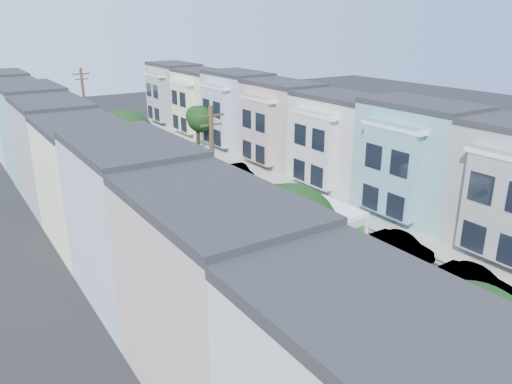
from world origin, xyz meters
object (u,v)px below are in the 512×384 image
(tree_d, at_px, (125,139))
(parked_right_c, at_px, (240,172))
(parked_left_d, at_px, (174,213))
(tree_far_r, at_px, (200,119))
(tree_a, at_px, (467,354))
(fedex_truck, at_px, (318,222))
(tree_e, at_px, (74,120))
(utility_pole_far, at_px, (86,120))
(tree_c, at_px, (182,176))
(parked_left_b, at_px, (339,334))
(lead_sedan, at_px, (252,196))
(tree_b, at_px, (288,235))
(parked_right_a, at_px, (476,281))
(parked_right_b, at_px, (401,246))
(parked_left_c, at_px, (260,275))
(utility_pole_near, at_px, (213,193))
(parked_right_d, at_px, (191,149))

(tree_d, distance_m, parked_right_c, 12.20)
(parked_left_d, bearing_deg, tree_far_r, 56.70)
(tree_a, bearing_deg, fedex_truck, 64.87)
(tree_e, height_order, utility_pole_far, utility_pole_far)
(tree_c, relative_size, parked_left_b, 1.73)
(tree_c, xyz_separation_m, lead_sedan, (8.42, 4.88, -4.42))
(tree_b, height_order, parked_right_c, tree_b)
(tree_d, xyz_separation_m, fedex_truck, (7.51, -15.28, -3.64))
(parked_right_a, bearing_deg, parked_left_d, 115.14)
(tree_b, xyz_separation_m, parked_right_c, (11.20, 22.60, -4.55))
(tree_b, height_order, tree_far_r, tree_b)
(parked_right_b, bearing_deg, tree_c, 141.01)
(parked_right_a, relative_size, parked_right_c, 1.03)
(parked_left_b, distance_m, parked_left_c, 6.64)
(tree_a, height_order, utility_pole_near, utility_pole_near)
(parked_left_b, bearing_deg, parked_left_c, 84.07)
(tree_c, distance_m, lead_sedan, 10.69)
(tree_far_r, bearing_deg, parked_right_d, -144.33)
(tree_b, bearing_deg, fedex_truck, 41.31)
(tree_far_r, bearing_deg, utility_pole_near, -115.63)
(tree_c, relative_size, lead_sedan, 1.84)
(utility_pole_far, distance_m, parked_left_b, 35.71)
(tree_c, relative_size, tree_e, 1.11)
(tree_a, distance_m, parked_right_d, 44.23)
(tree_far_r, bearing_deg, tree_c, -119.44)
(tree_b, bearing_deg, tree_e, 90.00)
(tree_d, distance_m, parked_left_c, 18.21)
(fedex_truck, distance_m, parked_left_d, 11.33)
(tree_a, relative_size, utility_pole_far, 0.69)
(parked_left_c, height_order, parked_left_d, parked_left_c)
(parked_left_c, distance_m, parked_right_d, 30.45)
(tree_d, bearing_deg, parked_left_c, -85.42)
(fedex_truck, distance_m, parked_right_d, 26.87)
(tree_b, height_order, parked_right_d, tree_b)
(parked_right_b, height_order, parked_right_c, parked_right_b)
(utility_pole_far, height_order, parked_left_c, utility_pole_far)
(parked_right_a, bearing_deg, parked_left_b, 174.58)
(parked_left_c, relative_size, parked_right_d, 1.31)
(utility_pole_near, bearing_deg, parked_right_c, 54.11)
(tree_a, bearing_deg, parked_right_c, 70.71)
(tree_c, height_order, utility_pole_far, utility_pole_far)
(tree_far_r, relative_size, parked_right_a, 1.28)
(tree_far_r, height_order, parked_left_d, tree_far_r)
(parked_left_c, height_order, parked_right_c, parked_left_c)
(tree_d, bearing_deg, tree_far_r, 43.98)
(tree_a, height_order, tree_b, tree_b)
(utility_pole_near, xyz_separation_m, parked_left_c, (1.40, -2.76, -4.47))
(parked_left_b, relative_size, parked_right_c, 1.09)
(tree_c, height_order, tree_far_r, tree_c)
(parked_left_c, bearing_deg, tree_far_r, 72.32)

